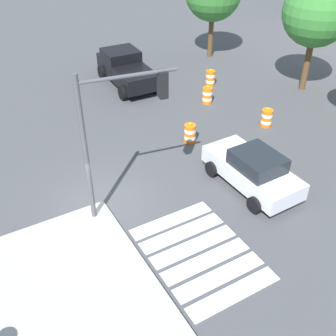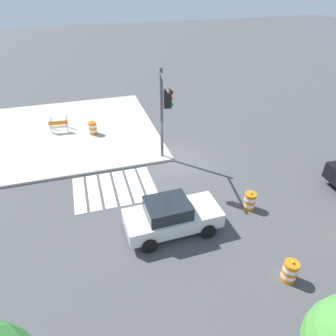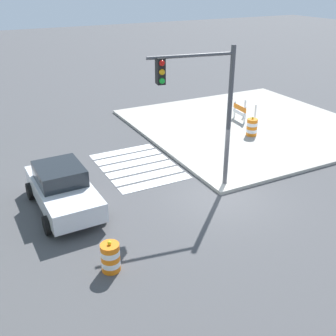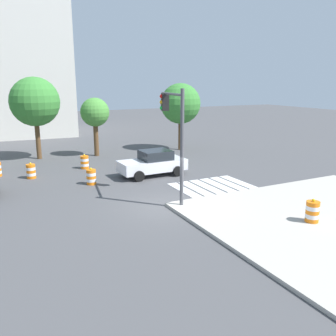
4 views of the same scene
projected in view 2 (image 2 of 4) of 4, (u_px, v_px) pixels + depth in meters
ground_plane at (174, 161)px, 19.02m from camera, size 120.00×120.00×0.00m
sidewalk_corner at (72, 131)px, 22.33m from camera, size 12.00×12.00×0.15m
crosswalk_stripes at (115, 188)px, 16.60m from camera, size 4.35×3.20×0.02m
sports_car at (172, 216)px, 13.56m from camera, size 4.34×2.22×1.63m
traffic_barrel_near_corner at (250, 201)px, 15.00m from camera, size 0.56×0.56×1.02m
traffic_barrel_crosswalk_end at (290, 271)px, 11.51m from camera, size 0.56×0.56×1.02m
traffic_barrel_on_sidewalk at (93, 128)px, 21.60m from camera, size 0.56×0.56×1.02m
construction_barricade at (59, 124)px, 21.84m from camera, size 1.30×0.88×1.00m
traffic_light_pole at (164, 106)px, 16.27m from camera, size 0.74×3.26×5.50m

